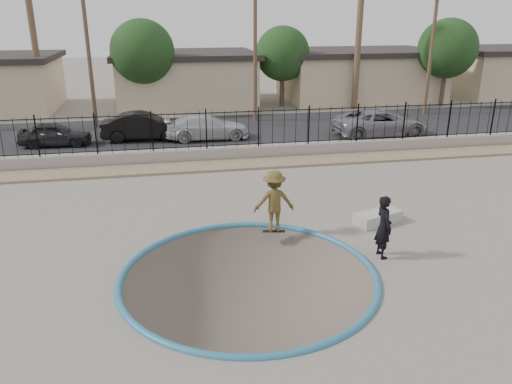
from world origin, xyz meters
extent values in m
cube|color=slate|center=(0.00, 12.00, -1.10)|extent=(120.00, 120.00, 2.20)
torus|color=#2A6A89|center=(0.00, -1.00, 0.00)|extent=(7.04, 7.04, 0.20)
cube|color=#9E8467|center=(0.00, 9.20, 0.06)|extent=(42.00, 1.60, 0.11)
cube|color=gray|center=(0.00, 10.30, 0.30)|extent=(42.00, 0.45, 0.60)
cube|color=black|center=(0.00, 10.30, 0.72)|extent=(40.00, 0.04, 0.03)
cube|color=black|center=(0.00, 10.30, 2.30)|extent=(40.00, 0.04, 0.04)
cube|color=black|center=(0.00, 17.00, 0.02)|extent=(90.00, 8.00, 0.04)
cube|color=#C0AE89|center=(0.00, 26.50, 1.75)|extent=(10.00, 8.00, 3.50)
cube|color=#2A2522|center=(0.00, 26.50, 3.70)|extent=(10.60, 8.60, 0.40)
cube|color=#C0AE89|center=(14.00, 26.50, 1.75)|extent=(12.00, 8.00, 3.50)
cube|color=#2A2522|center=(14.00, 26.50, 3.70)|extent=(12.60, 8.60, 0.40)
cube|color=#C0AE89|center=(28.00, 26.50, 1.75)|extent=(11.00, 8.00, 3.50)
cylinder|color=brown|center=(-10.00, 24.00, 4.50)|extent=(0.44, 0.44, 9.00)
cylinder|color=brown|center=(12.00, 22.00, 5.00)|extent=(0.44, 0.44, 10.00)
cylinder|color=#473323|center=(-6.00, 19.00, 4.50)|extent=(0.24, 0.24, 9.00)
cylinder|color=#473323|center=(4.00, 19.00, 4.75)|extent=(0.24, 0.24, 9.50)
cylinder|color=#473323|center=(16.00, 19.00, 4.50)|extent=(0.24, 0.24, 9.00)
cylinder|color=#473323|center=(-3.00, 23.00, 1.50)|extent=(0.34, 0.34, 3.00)
sphere|color=#143311|center=(-3.00, 23.00, 4.20)|extent=(4.32, 4.32, 4.32)
cylinder|color=#473323|center=(7.00, 24.00, 1.38)|extent=(0.34, 0.34, 2.75)
sphere|color=#143311|center=(7.00, 24.00, 3.85)|extent=(3.96, 3.96, 3.96)
cylinder|color=#473323|center=(19.00, 22.00, 1.50)|extent=(0.34, 0.34, 3.00)
sphere|color=#143311|center=(19.00, 22.00, 4.20)|extent=(4.32, 4.32, 4.32)
imported|color=olive|center=(1.29, 1.60, 0.99)|extent=(1.32, 0.80, 1.99)
cube|color=black|center=(1.29, 1.60, 0.05)|extent=(0.75, 0.32, 0.02)
cylinder|color=silver|center=(1.03, 1.58, 0.02)|extent=(0.05, 0.04, 0.05)
cylinder|color=silver|center=(1.06, 1.71, 0.02)|extent=(0.05, 0.04, 0.05)
cylinder|color=silver|center=(1.51, 1.49, 0.02)|extent=(0.05, 0.04, 0.05)
cylinder|color=silver|center=(1.54, 1.62, 0.02)|extent=(0.05, 0.04, 0.05)
imported|color=black|center=(4.00, -0.59, 0.93)|extent=(0.47, 0.69, 1.87)
cube|color=#A29E90|center=(4.90, 1.70, 0.20)|extent=(1.74, 1.19, 0.40)
imported|color=black|center=(-7.60, 14.57, 0.66)|extent=(3.71, 1.60, 1.25)
imported|color=black|center=(-3.00, 15.00, 0.79)|extent=(4.63, 1.78, 1.51)
imported|color=#BABABC|center=(0.42, 14.54, 0.71)|extent=(4.67, 1.95, 1.35)
imported|color=gray|center=(10.19, 13.40, 0.79)|extent=(5.57, 2.76, 1.52)
camera|label=1|loc=(-2.05, -12.71, 6.70)|focal=35.00mm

